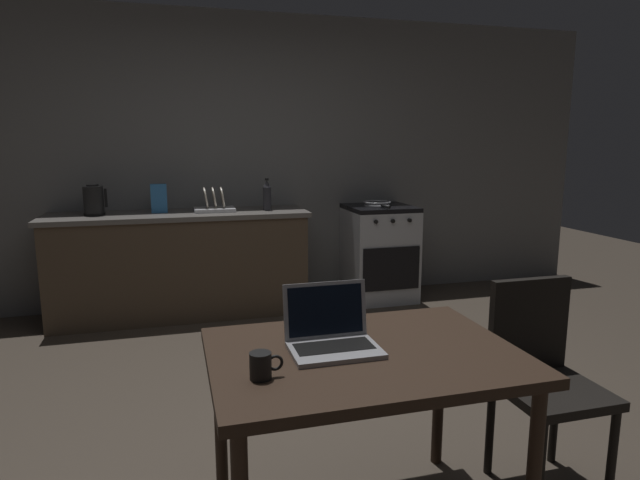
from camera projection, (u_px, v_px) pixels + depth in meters
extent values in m
plane|color=#473D33|center=(313.00, 433.00, 2.77)|extent=(12.00, 12.00, 0.00)
cube|color=slate|center=(275.00, 161.00, 5.02)|extent=(6.40, 0.10, 2.61)
cube|color=#4C3D2D|center=(181.00, 266.00, 4.62)|extent=(2.10, 0.60, 0.85)
cube|color=#66605B|center=(179.00, 215.00, 4.54)|extent=(2.16, 0.64, 0.04)
cube|color=#B7BABF|center=(379.00, 255.00, 5.09)|extent=(0.60, 0.60, 0.85)
cube|color=black|center=(380.00, 208.00, 5.01)|extent=(0.60, 0.60, 0.04)
cube|color=black|center=(391.00, 269.00, 4.82)|extent=(0.54, 0.01, 0.39)
cylinder|color=black|center=(376.00, 222.00, 4.69)|extent=(0.04, 0.02, 0.04)
cylinder|color=black|center=(393.00, 221.00, 4.73)|extent=(0.04, 0.02, 0.04)
cylinder|color=black|center=(410.00, 220.00, 4.77)|extent=(0.04, 0.02, 0.04)
cube|color=#332319|center=(364.00, 356.00, 1.95)|extent=(1.11, 0.79, 0.04)
cylinder|color=#332319|center=(533.00, 480.00, 1.82)|extent=(0.05, 0.05, 0.69)
cylinder|color=#332319|center=(220.00, 422.00, 2.20)|extent=(0.05, 0.05, 0.69)
cylinder|color=#332319|center=(439.00, 392.00, 2.46)|extent=(0.05, 0.05, 0.69)
cube|color=black|center=(552.00, 391.00, 2.24)|extent=(0.40, 0.40, 0.04)
cube|color=black|center=(529.00, 325.00, 2.37)|extent=(0.38, 0.04, 0.42)
cylinder|color=black|center=(540.00, 473.00, 2.08)|extent=(0.04, 0.04, 0.43)
cylinder|color=black|center=(612.00, 459.00, 2.17)|extent=(0.04, 0.04, 0.43)
cylinder|color=black|center=(490.00, 428.00, 2.40)|extent=(0.04, 0.04, 0.43)
cylinder|color=black|center=(555.00, 418.00, 2.49)|extent=(0.04, 0.04, 0.43)
cube|color=#99999E|center=(335.00, 350.00, 1.92)|extent=(0.32, 0.22, 0.02)
cube|color=black|center=(334.00, 346.00, 1.93)|extent=(0.28, 0.12, 0.00)
cube|color=#99999E|center=(325.00, 310.00, 2.02)|extent=(0.32, 0.04, 0.21)
cube|color=black|center=(326.00, 310.00, 2.02)|extent=(0.29, 0.03, 0.18)
cylinder|color=black|center=(95.00, 214.00, 4.36)|extent=(0.16, 0.16, 0.02)
cylinder|color=black|center=(93.00, 200.00, 4.34)|extent=(0.16, 0.16, 0.22)
cylinder|color=black|center=(92.00, 185.00, 4.31)|extent=(0.09, 0.09, 0.02)
cube|color=black|center=(106.00, 198.00, 4.36)|extent=(0.02, 0.02, 0.15)
cylinder|color=#2D2D33|center=(267.00, 199.00, 4.66)|extent=(0.07, 0.07, 0.20)
cone|color=#2D2D33|center=(267.00, 184.00, 4.64)|extent=(0.07, 0.07, 0.06)
cylinder|color=black|center=(267.00, 179.00, 4.63)|extent=(0.03, 0.03, 0.02)
cylinder|color=gray|center=(377.00, 205.00, 4.98)|extent=(0.24, 0.24, 0.01)
torus|color=gray|center=(377.00, 202.00, 4.97)|extent=(0.26, 0.26, 0.02)
cylinder|color=black|center=(386.00, 207.00, 4.78)|extent=(0.02, 0.18, 0.02)
cylinder|color=black|center=(261.00, 366.00, 1.71)|extent=(0.07, 0.07, 0.09)
torus|color=black|center=(275.00, 363.00, 1.72)|extent=(0.05, 0.01, 0.05)
cube|color=#3372B2|center=(159.00, 198.00, 4.49)|extent=(0.13, 0.05, 0.24)
cube|color=silver|center=(214.00, 210.00, 4.61)|extent=(0.34, 0.26, 0.03)
cylinder|color=beige|center=(206.00, 198.00, 4.57)|extent=(0.04, 0.18, 0.18)
cylinder|color=beige|center=(214.00, 197.00, 4.59)|extent=(0.04, 0.18, 0.18)
cylinder|color=beige|center=(222.00, 197.00, 4.61)|extent=(0.04, 0.18, 0.18)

